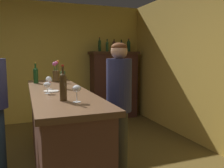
% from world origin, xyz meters
% --- Properties ---
extents(wall_back, '(5.66, 0.12, 2.62)m').
position_xyz_m(wall_back, '(0.00, 2.97, 1.31)').
color(wall_back, gold).
rests_on(wall_back, ground).
extents(bar_counter, '(0.64, 2.48, 1.07)m').
position_xyz_m(bar_counter, '(0.47, 0.37, 0.54)').
color(bar_counter, brown).
rests_on(bar_counter, ground).
extents(display_cabinet, '(1.13, 0.45, 1.56)m').
position_xyz_m(display_cabinet, '(2.06, 2.66, 0.81)').
color(display_cabinet, '#40211C').
rests_on(display_cabinet, ground).
extents(wine_bottle_chardonnay, '(0.06, 0.06, 0.29)m').
position_xyz_m(wine_bottle_chardonnay, '(0.54, 0.48, 1.19)').
color(wine_bottle_chardonnay, '#294826').
rests_on(wine_bottle_chardonnay, bar_counter).
extents(wine_bottle_syrah, '(0.06, 0.06, 0.33)m').
position_xyz_m(wine_bottle_syrah, '(0.42, -0.31, 1.21)').
color(wine_bottle_syrah, '#412F16').
rests_on(wine_bottle_syrah, bar_counter).
extents(wine_bottle_merlot, '(0.07, 0.07, 0.31)m').
position_xyz_m(wine_bottle_merlot, '(0.25, 1.17, 1.19)').
color(wine_bottle_merlot, '#193F18').
rests_on(wine_bottle_merlot, bar_counter).
extents(wine_glass_front, '(0.08, 0.08, 0.13)m').
position_xyz_m(wine_glass_front, '(0.32, 0.15, 1.16)').
color(wine_glass_front, white).
rests_on(wine_glass_front, bar_counter).
extents(wine_glass_mid, '(0.07, 0.07, 0.16)m').
position_xyz_m(wine_glass_mid, '(0.37, 0.47, 1.17)').
color(wine_glass_mid, white).
rests_on(wine_glass_mid, bar_counter).
extents(wine_glass_rear, '(0.08, 0.08, 0.15)m').
position_xyz_m(wine_glass_rear, '(0.52, -0.41, 1.18)').
color(wine_glass_rear, white).
rests_on(wine_glass_rear, bar_counter).
extents(flower_arrangement, '(0.11, 0.11, 0.33)m').
position_xyz_m(flower_arrangement, '(0.55, 1.23, 1.22)').
color(flower_arrangement, '#4E381B').
rests_on(flower_arrangement, bar_counter).
extents(cheese_plate, '(0.17, 0.17, 0.01)m').
position_xyz_m(cheese_plate, '(0.37, 0.27, 1.07)').
color(cheese_plate, white).
rests_on(cheese_plate, bar_counter).
extents(display_bottle_left, '(0.07, 0.07, 0.32)m').
position_xyz_m(display_bottle_left, '(1.71, 2.66, 1.70)').
color(display_bottle_left, '#213F1E').
rests_on(display_bottle_left, display_cabinet).
extents(display_bottle_midleft, '(0.07, 0.07, 0.28)m').
position_xyz_m(display_bottle_midleft, '(1.90, 2.66, 1.68)').
color(display_bottle_midleft, '#2D532C').
rests_on(display_bottle_midleft, display_cabinet).
extents(display_bottle_center, '(0.07, 0.07, 0.30)m').
position_xyz_m(display_bottle_center, '(2.06, 2.66, 1.69)').
color(display_bottle_center, '#492B1B').
rests_on(display_bottle_center, display_cabinet).
extents(display_bottle_midright, '(0.07, 0.07, 0.29)m').
position_xyz_m(display_bottle_midright, '(2.25, 2.66, 1.69)').
color(display_bottle_midright, black).
rests_on(display_bottle_midright, display_cabinet).
extents(display_bottle_right, '(0.08, 0.08, 0.31)m').
position_xyz_m(display_bottle_right, '(2.43, 2.66, 1.70)').
color(display_bottle_right, '#173921').
rests_on(display_bottle_right, display_cabinet).
extents(bartender, '(0.30, 0.30, 1.62)m').
position_xyz_m(bartender, '(1.15, 0.16, 0.91)').
color(bartender, '#302E24').
rests_on(bartender, ground).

